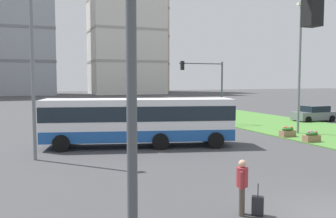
% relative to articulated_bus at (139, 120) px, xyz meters
% --- Properties ---
extents(articulated_bus, '(12.02, 5.47, 3.00)m').
position_rel_articulated_bus_xyz_m(articulated_bus, '(0.00, 0.00, 0.00)').
color(articulated_bus, white).
rests_on(articulated_bus, ground).
extents(car_grey_wagon, '(4.40, 2.03, 1.58)m').
position_rel_articulated_bus_xyz_m(car_grey_wagon, '(20.52, 6.90, -0.90)').
color(car_grey_wagon, slate).
rests_on(car_grey_wagon, ground).
extents(pedestrian_crossing, '(0.41, 0.47, 1.74)m').
position_rel_articulated_bus_xyz_m(pedestrian_crossing, '(-0.49, -12.49, -0.65)').
color(pedestrian_crossing, '#4C4238').
rests_on(pedestrian_crossing, ground).
extents(rolling_suitcase, '(0.43, 0.41, 0.97)m').
position_rel_articulated_bus_xyz_m(rolling_suitcase, '(-0.04, -12.69, -1.34)').
color(rolling_suitcase, '#232328').
rests_on(rolling_suitcase, ground).
extents(flower_planter_3, '(1.10, 0.56, 0.74)m').
position_rel_articulated_bus_xyz_m(flower_planter_3, '(11.08, -2.95, -1.23)').
color(flower_planter_3, '#937051').
rests_on(flower_planter_3, grass_median).
extents(flower_planter_4, '(1.10, 0.56, 0.74)m').
position_rel_articulated_bus_xyz_m(flower_planter_4, '(11.08, -0.57, -1.23)').
color(flower_planter_4, '#937051').
rests_on(flower_planter_4, grass_median).
extents(traffic_light_near_left, '(3.76, 0.28, 5.95)m').
position_rel_articulated_bus_xyz_m(traffic_light_near_left, '(-3.99, -16.70, 2.44)').
color(traffic_light_near_left, '#474C51').
rests_on(traffic_light_near_left, ground).
extents(traffic_light_far_right, '(4.43, 0.28, 5.86)m').
position_rel_articulated_bus_xyz_m(traffic_light_far_right, '(9.20, 8.30, 2.42)').
color(traffic_light_far_right, '#474C51').
rests_on(traffic_light_far_right, ground).
extents(streetlight_left, '(0.70, 0.28, 9.41)m').
position_rel_articulated_bus_xyz_m(streetlight_left, '(-6.21, -1.75, 3.50)').
color(streetlight_left, slate).
rests_on(streetlight_left, ground).
extents(streetlight_median, '(0.70, 0.28, 9.96)m').
position_rel_articulated_bus_xyz_m(streetlight_median, '(12.98, 0.55, 3.78)').
color(streetlight_median, slate).
rests_on(streetlight_median, ground).
extents(apartment_tower_centre, '(20.81, 15.36, 36.18)m').
position_rel_articulated_bus_xyz_m(apartment_tower_centre, '(22.19, 84.94, 16.46)').
color(apartment_tower_centre, silver).
rests_on(apartment_tower_centre, ground).
extents(apartment_tower_eastcentre, '(14.44, 14.95, 45.89)m').
position_rel_articulated_bus_xyz_m(apartment_tower_eastcentre, '(32.44, 101.27, 21.31)').
color(apartment_tower_eastcentre, '#C6B299').
rests_on(apartment_tower_eastcentre, ground).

